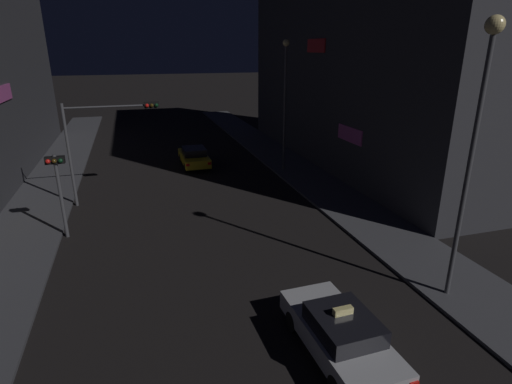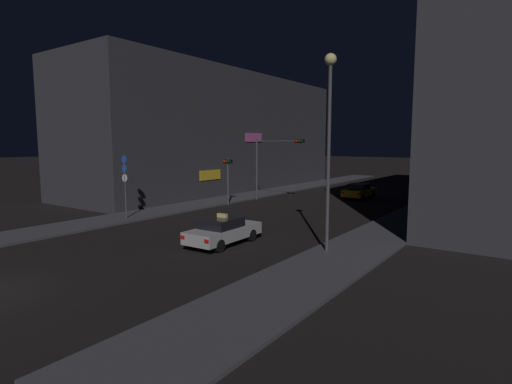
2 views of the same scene
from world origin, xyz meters
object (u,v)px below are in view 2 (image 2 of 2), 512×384
Objects in this scene: taxi at (223,231)px; traffic_light_left_kerb at (228,172)px; street_lamp_far_block at (419,138)px; traffic_light_overhead at (274,156)px; far_car at (359,191)px; sign_pole_left at (125,181)px; street_lamp_near_block at (329,119)px.

traffic_light_left_kerb is at bearing 128.27° from taxi.
traffic_light_left_kerb is 15.51m from street_lamp_far_block.
traffic_light_overhead reaches higher than traffic_light_left_kerb.
far_car is 8.97m from traffic_light_overhead.
traffic_light_left_kerb is (-8.37, 10.61, 2.06)m from taxi.
sign_pole_left is 22.34m from street_lamp_far_block.
street_lamp_near_block is (5.92, -19.37, 5.53)m from far_car.
street_lamp_far_block is (5.03, 17.91, 4.87)m from taxi.
far_car is 21.49m from sign_pole_left.
street_lamp_near_block is at bearing 0.33° from sign_pole_left.
street_lamp_far_block is at bearing 74.32° from taxi.
traffic_light_left_kerb is 0.93× the size of sign_pole_left.
far_car is at bearing 65.32° from sign_pole_left.
taxi is 1.06× the size of sign_pole_left.
taxi is 13.67m from traffic_light_left_kerb.
traffic_light_overhead is at bearing -164.88° from street_lamp_far_block.
street_lamp_far_block is (5.90, -3.02, 4.88)m from far_car.
taxi is at bearing -87.60° from far_car.
sign_pole_left reaches higher than far_car.
traffic_light_left_kerb is at bearing 81.02° from sign_pole_left.
traffic_light_overhead is 1.32× the size of sign_pole_left.
street_lamp_near_block is (14.86, 0.08, 3.60)m from sign_pole_left.
traffic_light_left_kerb is at bearing -126.01° from far_car.
far_car is (-0.88, 20.92, -0.00)m from taxi.
traffic_light_overhead is 1.43× the size of traffic_light_left_kerb.
street_lamp_near_block is at bearing -34.01° from traffic_light_left_kerb.
street_lamp_near_block reaches higher than traffic_light_overhead.
sign_pole_left is at bearing -114.68° from far_car.
far_car is 1.05× the size of sign_pole_left.
traffic_light_left_kerb reaches higher than taxi.
street_lamp_far_block is (14.84, 16.43, 2.95)m from sign_pole_left.
sign_pole_left is at bearing -98.98° from traffic_light_left_kerb.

